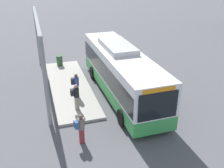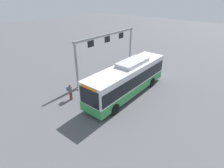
# 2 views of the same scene
# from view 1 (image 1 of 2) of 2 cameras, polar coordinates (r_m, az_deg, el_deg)

# --- Properties ---
(ground_plane) EXTENTS (120.00, 120.00, 0.00)m
(ground_plane) POSITION_cam_1_polar(r_m,az_deg,el_deg) (18.23, 1.91, -2.26)
(ground_plane) COLOR #56565B
(platform_curb) EXTENTS (10.00, 2.80, 0.16)m
(platform_curb) POSITION_cam_1_polar(r_m,az_deg,el_deg) (19.45, -9.30, -0.46)
(platform_curb) COLOR #B2ADA3
(platform_curb) RESTS_ON ground
(bus_main) EXTENTS (10.86, 2.80, 3.46)m
(bus_main) POSITION_cam_1_polar(r_m,az_deg,el_deg) (17.46, 1.99, 3.02)
(bus_main) COLOR green
(bus_main) RESTS_ON ground
(person_boarding) EXTENTS (0.44, 0.59, 1.67)m
(person_boarding) POSITION_cam_1_polar(r_m,az_deg,el_deg) (13.26, -6.90, -9.66)
(person_boarding) COLOR maroon
(person_boarding) RESTS_ON ground
(person_waiting_near) EXTENTS (0.34, 0.52, 1.67)m
(person_waiting_near) POSITION_cam_1_polar(r_m,az_deg,el_deg) (15.89, -7.95, -2.67)
(person_waiting_near) COLOR gray
(person_waiting_near) RESTS_ON platform_curb
(person_waiting_mid) EXTENTS (0.35, 0.53, 1.67)m
(person_waiting_mid) POSITION_cam_1_polar(r_m,az_deg,el_deg) (17.32, -7.94, -0.19)
(person_waiting_mid) COLOR maroon
(person_waiting_mid) RESTS_ON platform_curb
(platform_sign_gantry) EXTENTS (10.48, 0.24, 5.20)m
(platform_sign_gantry) POSITION_cam_1_polar(r_m,az_deg,el_deg) (18.54, -15.90, 9.93)
(platform_sign_gantry) COLOR gray
(platform_sign_gantry) RESTS_ON ground
(trash_bin) EXTENTS (0.52, 0.52, 0.90)m
(trash_bin) POSITION_cam_1_polar(r_m,az_deg,el_deg) (23.14, -11.47, 5.07)
(trash_bin) COLOR #2D5133
(trash_bin) RESTS_ON platform_curb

